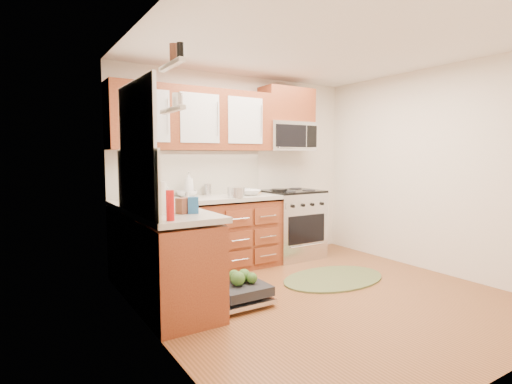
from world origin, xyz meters
TOP-DOWN VIEW (x-y plane):
  - floor at (0.00, 0.00)m, footprint 3.50×3.50m
  - ceiling at (0.00, 0.00)m, footprint 3.50×3.50m
  - wall_back at (0.00, 1.75)m, footprint 3.50×0.04m
  - wall_left at (-1.75, 0.00)m, footprint 0.04×3.50m
  - wall_right at (1.75, 0.00)m, footprint 0.04×3.50m
  - base_cabinet_back at (-0.73, 1.45)m, footprint 2.05×0.60m
  - base_cabinet_left at (-1.45, 0.52)m, footprint 0.60×1.25m
  - countertop_back at (-0.72, 1.44)m, footprint 2.07×0.64m
  - countertop_left at (-1.44, 0.53)m, footprint 0.64×1.27m
  - backsplash_back at (-0.73, 1.74)m, footprint 2.05×0.02m
  - backsplash_left at (-1.74, 0.52)m, footprint 0.02×1.25m
  - upper_cabinets at (-0.73, 1.57)m, footprint 2.05×0.35m
  - cabinet_over_mw at (0.68, 1.57)m, footprint 0.76×0.35m
  - range at (0.68, 1.43)m, footprint 0.76×0.64m
  - microwave at (0.68, 1.55)m, footprint 0.76×0.38m
  - sink at (-1.25, 1.42)m, footprint 0.62×0.50m
  - dishwasher at (-0.86, 0.30)m, footprint 0.70×0.60m
  - window at (-1.74, 0.50)m, footprint 0.03×1.05m
  - window_blind at (-1.71, 0.50)m, footprint 0.02×0.96m
  - shelf_upper at (-1.72, -0.35)m, footprint 0.04×0.40m
  - shelf_lower at (-1.72, -0.35)m, footprint 0.04×0.40m
  - rug at (0.47, 0.35)m, footprint 1.44×1.07m
  - skillet at (0.40, 1.35)m, footprint 0.28×0.28m
  - stock_pot at (-0.34, 1.22)m, footprint 0.21×0.21m
  - cutting_board at (0.06, 1.55)m, footprint 0.28×0.22m
  - canister at (-0.52, 1.65)m, footprint 0.10×0.10m
  - paper_towel_roll at (-1.58, 0.39)m, footprint 0.14×0.14m
  - mustard_bottle at (-1.62, 0.32)m, footprint 0.09×0.09m
  - red_bottle at (-1.62, 0.00)m, footprint 0.08×0.08m
  - wooden_box at (-1.37, 0.32)m, footprint 0.16×0.13m
  - blue_carton at (-1.31, 0.26)m, footprint 0.11×0.09m
  - bowl_a at (-0.06, 1.38)m, footprint 0.37×0.37m
  - bowl_b at (-0.82, 1.60)m, footprint 0.31×0.31m
  - cup at (-0.09, 1.40)m, footprint 0.13×0.13m
  - soap_bottle_a at (-0.81, 1.58)m, footprint 0.14×0.14m
  - soap_bottle_b at (-1.27, 1.05)m, footprint 0.10×0.10m
  - soap_bottle_c at (-1.25, 0.56)m, footprint 0.14×0.14m

SIDE VIEW (x-z plane):
  - floor at x=0.00m, z-range 0.00..0.00m
  - rug at x=0.47m, z-range 0.00..0.02m
  - dishwasher at x=-0.86m, z-range 0.00..0.20m
  - base_cabinet_back at x=-0.73m, z-range 0.00..0.85m
  - base_cabinet_left at x=-1.45m, z-range 0.00..0.85m
  - range at x=0.68m, z-range 0.00..0.95m
  - sink at x=-1.25m, z-range 0.67..0.93m
  - countertop_back at x=-0.72m, z-range 0.88..0.93m
  - countertop_left at x=-1.44m, z-range 0.88..0.93m
  - cutting_board at x=0.06m, z-range 0.93..0.94m
  - bowl_a at x=-0.06m, z-range 0.93..1.00m
  - bowl_b at x=-0.82m, z-range 0.93..1.00m
  - cup at x=-0.09m, z-range 0.93..1.01m
  - skillet at x=0.40m, z-range 0.95..0.99m
  - stock_pot at x=-0.34m, z-range 0.93..1.05m
  - wooden_box at x=-1.37m, z-range 0.93..1.06m
  - canister at x=-0.52m, z-range 0.93..1.07m
  - blue_carton at x=-1.31m, z-range 0.93..1.07m
  - soap_bottle_c at x=-1.25m, z-range 0.93..1.10m
  - soap_bottle_b at x=-1.27m, z-range 0.93..1.11m
  - mustard_bottle at x=-1.62m, z-range 0.93..1.13m
  - red_bottle at x=-1.62m, z-range 0.93..1.17m
  - paper_towel_roll at x=-1.58m, z-range 0.93..1.21m
  - soap_bottle_a at x=-0.81m, z-range 0.93..1.24m
  - backsplash_back at x=-0.73m, z-range 0.93..1.49m
  - backsplash_left at x=-1.74m, z-range 0.93..1.49m
  - wall_back at x=0.00m, z-range 0.00..2.50m
  - wall_left at x=-1.75m, z-range 0.00..2.50m
  - wall_right at x=1.75m, z-range 0.00..2.50m
  - window at x=-1.74m, z-range 1.02..2.08m
  - microwave at x=0.68m, z-range 1.50..1.90m
  - shelf_lower at x=-1.72m, z-range 1.74..1.76m
  - upper_cabinets at x=-0.73m, z-range 1.50..2.25m
  - window_blind at x=-1.71m, z-range 1.68..2.08m
  - shelf_upper at x=-1.72m, z-range 2.03..2.06m
  - cabinet_over_mw at x=0.68m, z-range 1.90..2.37m
  - ceiling at x=0.00m, z-range 2.50..2.50m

